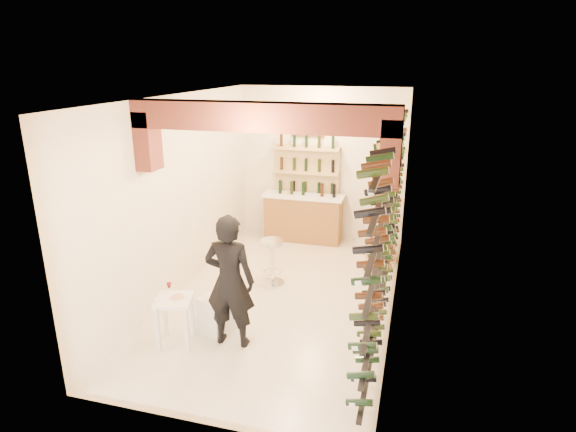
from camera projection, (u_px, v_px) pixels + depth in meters
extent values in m
plane|color=silver|center=(283.00, 297.00, 7.83)|extent=(6.00, 6.00, 0.00)
cube|color=white|center=(322.00, 164.00, 10.09)|extent=(3.50, 0.02, 3.20)
cube|color=white|center=(197.00, 289.00, 4.59)|extent=(3.50, 0.02, 3.20)
cube|color=white|center=(180.00, 195.00, 7.78)|extent=(0.02, 6.00, 3.20)
cube|color=white|center=(399.00, 212.00, 6.90)|extent=(0.02, 6.00, 3.20)
cube|color=#9D5837|center=(282.00, 96.00, 6.84)|extent=(3.50, 6.00, 0.02)
cube|color=#A84D3B|center=(261.00, 117.00, 5.98)|extent=(3.50, 0.35, 0.36)
cube|color=#A84D3B|center=(148.00, 141.00, 6.50)|extent=(0.24, 0.35, 0.80)
cube|color=#A84D3B|center=(391.00, 152.00, 5.69)|extent=(0.24, 0.35, 0.80)
cube|color=black|center=(382.00, 295.00, 7.36)|extent=(0.06, 5.70, 0.03)
cube|color=black|center=(384.00, 271.00, 7.23)|extent=(0.06, 5.70, 0.03)
cube|color=black|center=(385.00, 247.00, 7.11)|extent=(0.06, 5.70, 0.03)
cube|color=black|center=(387.00, 221.00, 6.99)|extent=(0.06, 5.70, 0.03)
cube|color=black|center=(389.00, 195.00, 6.86)|extent=(0.06, 5.70, 0.03)
cube|color=black|center=(391.00, 168.00, 6.74)|extent=(0.06, 5.70, 0.03)
cube|color=black|center=(393.00, 139.00, 6.61)|extent=(0.06, 5.70, 0.03)
cube|color=olive|center=(303.00, 218.00, 10.19)|extent=(1.60, 0.55, 0.96)
cube|color=white|center=(304.00, 196.00, 10.03)|extent=(1.70, 0.62, 0.05)
cube|color=tan|center=(307.00, 192.00, 10.28)|extent=(1.40, 0.10, 2.00)
cube|color=tan|center=(305.00, 217.00, 10.36)|extent=(1.40, 0.28, 0.04)
cube|color=tan|center=(306.00, 195.00, 10.20)|extent=(1.40, 0.28, 0.04)
cube|color=tan|center=(306.00, 172.00, 10.04)|extent=(1.40, 0.28, 0.04)
cube|color=tan|center=(306.00, 149.00, 9.89)|extent=(1.40, 0.28, 0.04)
cube|color=brown|center=(308.00, 123.00, 9.87)|extent=(0.70, 0.04, 0.55)
cube|color=#99998C|center=(308.00, 124.00, 9.85)|extent=(0.60, 0.01, 0.45)
cube|color=white|center=(174.00, 300.00, 6.35)|extent=(0.57, 0.57, 0.05)
cube|color=white|center=(158.00, 330.00, 6.27)|extent=(0.05, 0.05, 0.64)
cube|color=white|center=(187.00, 330.00, 6.27)|extent=(0.05, 0.05, 0.64)
cube|color=white|center=(165.00, 315.00, 6.63)|extent=(0.05, 0.05, 0.64)
cube|color=white|center=(193.00, 315.00, 6.63)|extent=(0.05, 0.05, 0.64)
cylinder|color=white|center=(177.00, 298.00, 6.34)|extent=(0.22, 0.22, 0.01)
cylinder|color=#BF7266|center=(177.00, 297.00, 6.34)|extent=(0.16, 0.16, 0.02)
cube|color=white|center=(159.00, 300.00, 6.28)|extent=(0.15, 0.15, 0.01)
cylinder|color=white|center=(170.00, 292.00, 6.50)|extent=(0.06, 0.06, 0.00)
cylinder|color=white|center=(169.00, 290.00, 6.48)|extent=(0.01, 0.01, 0.08)
cone|color=#5A070A|center=(169.00, 285.00, 6.46)|extent=(0.07, 0.07, 0.07)
cube|color=white|center=(217.00, 314.00, 6.80)|extent=(0.54, 0.54, 0.52)
imported|color=black|center=(230.00, 281.00, 6.28)|extent=(0.69, 0.47, 1.85)
cylinder|color=silver|center=(272.00, 283.00, 8.28)|extent=(0.42, 0.42, 0.03)
cylinder|color=silver|center=(272.00, 263.00, 8.17)|extent=(0.08, 0.08, 0.73)
cylinder|color=silver|center=(272.00, 242.00, 8.05)|extent=(0.40, 0.40, 0.07)
torus|color=silver|center=(272.00, 272.00, 8.22)|extent=(0.32, 0.32, 0.03)
cube|color=tan|center=(380.00, 252.00, 9.22)|extent=(0.61, 0.49, 0.33)
cube|color=tan|center=(381.00, 238.00, 9.13)|extent=(0.55, 0.46, 0.27)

